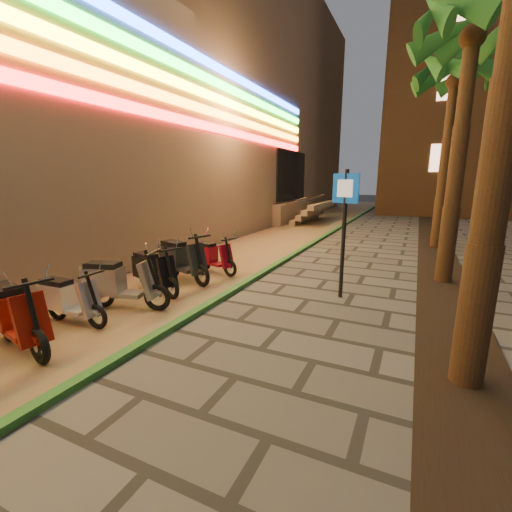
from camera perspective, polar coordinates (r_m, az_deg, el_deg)
The scene contains 14 objects.
ground at distance 4.72m, azimuth -18.33°, elevation -21.18°, with size 120.00×120.00×0.00m, color #474442.
parking_strip at distance 14.11m, azimuth 2.06°, elevation 2.10°, with size 3.40×60.00×0.01m, color #8C7251.
green_curb at distance 13.54m, azimuth 8.70°, elevation 1.71°, with size 0.18×60.00×0.10m, color #286C2A.
planting_strip at distance 8.22m, azimuth 29.37°, elevation -7.28°, with size 1.20×40.00×0.02m, color black.
mall_building at distance 22.86m, azimuth -32.02°, elevation 23.22°, with size 24.23×44.00×15.00m.
palm_c at distance 10.29m, azimuth 32.45°, elevation 28.64°, with size 2.97×3.02×6.91m.
palm_d at distance 15.17m, azimuth 30.17°, elevation 23.86°, with size 2.97×3.02×7.16m.
pedestrian_sign at distance 7.58m, azimuth 14.51°, elevation 6.38°, with size 0.58×0.25×2.79m.
scooter_4 at distance 6.52m, azimuth -35.39°, elevation -8.00°, with size 1.78×0.80×1.25m.
scooter_5 at distance 7.14m, azimuth -29.00°, elevation -6.31°, with size 1.48×0.52×1.05m.
scooter_6 at distance 7.46m, azimuth -22.17°, elevation -4.17°, with size 1.77×0.91×1.25m.
scooter_7 at distance 8.34m, azimuth -16.91°, elevation -2.36°, with size 1.63×0.87×1.16m.
scooter_8 at distance 9.11m, azimuth -12.51°, elevation -0.47°, with size 1.82×0.98×1.30m.
scooter_9 at distance 9.72m, azimuth -7.42°, elevation -0.02°, with size 1.52×0.76×1.08m.
Camera 1 is at (2.83, -2.77, 2.58)m, focal length 24.00 mm.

